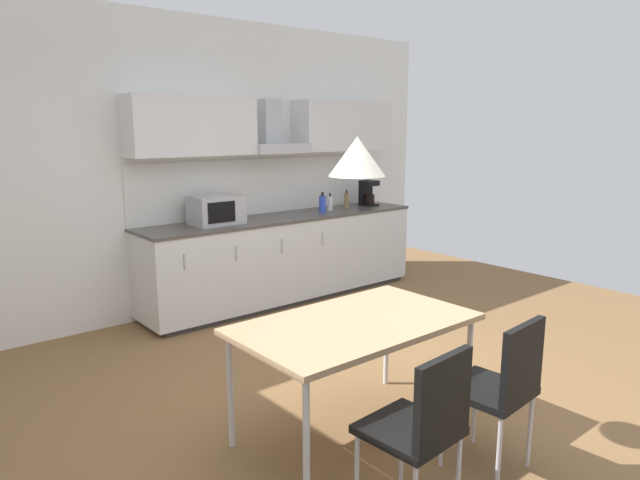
{
  "coord_description": "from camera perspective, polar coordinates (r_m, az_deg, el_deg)",
  "views": [
    {
      "loc": [
        -2.46,
        -2.52,
        1.84
      ],
      "look_at": [
        0.24,
        0.74,
        1.0
      ],
      "focal_mm": 32.0,
      "sensor_mm": 36.0,
      "label": 1
    }
  ],
  "objects": [
    {
      "name": "kitchen_counter",
      "position": [
        6.15,
        -3.56,
        -1.75
      ],
      "size": [
        3.2,
        0.67,
        0.91
      ],
      "color": "#333333",
      "rests_on": "ground_plane"
    },
    {
      "name": "ground_plane",
      "position": [
        3.98,
        4.27,
        -16.51
      ],
      "size": [
        8.29,
        7.94,
        0.02
      ],
      "primitive_type": "cube",
      "color": "brown"
    },
    {
      "name": "bottle_blue",
      "position": [
        6.31,
        0.25,
        3.65
      ],
      "size": [
        0.08,
        0.08,
        0.22
      ],
      "color": "blue",
      "rests_on": "kitchen_counter"
    },
    {
      "name": "pendant_lamp",
      "position": [
        3.21,
        3.74,
        8.33
      ],
      "size": [
        0.32,
        0.32,
        0.22
      ],
      "primitive_type": "cone",
      "color": "silver"
    },
    {
      "name": "microwave",
      "position": [
        5.61,
        -10.33,
        2.99
      ],
      "size": [
        0.48,
        0.35,
        0.28
      ],
      "color": "#ADADB2",
      "rests_on": "kitchen_counter"
    },
    {
      "name": "dining_table",
      "position": [
        3.41,
        3.52,
        -8.8
      ],
      "size": [
        1.42,
        0.83,
        0.72
      ],
      "color": "tan",
      "rests_on": "ground_plane"
    },
    {
      "name": "coffee_maker",
      "position": [
        6.87,
        4.77,
        4.71
      ],
      "size": [
        0.18,
        0.19,
        0.3
      ],
      "color": "black",
      "rests_on": "kitchen_counter"
    },
    {
      "name": "chair_near_right",
      "position": [
        3.23,
        17.84,
        -13.25
      ],
      "size": [
        0.43,
        0.43,
        0.87
      ],
      "color": "black",
      "rests_on": "ground_plane"
    },
    {
      "name": "bottle_brown",
      "position": [
        6.63,
        2.67,
        3.98
      ],
      "size": [
        0.06,
        0.06,
        0.21
      ],
      "color": "brown",
      "rests_on": "kitchen_counter"
    },
    {
      "name": "wall_back",
      "position": [
        5.78,
        -14.51,
        7.02
      ],
      "size": [
        6.63,
        0.1,
        2.9
      ],
      "primitive_type": "cube",
      "color": "white",
      "rests_on": "ground_plane"
    },
    {
      "name": "chair_near_left",
      "position": [
        2.76,
        10.33,
        -17.28
      ],
      "size": [
        0.43,
        0.43,
        0.87
      ],
      "color": "black",
      "rests_on": "ground_plane"
    },
    {
      "name": "upper_wall_cabinets",
      "position": [
        6.12,
        -4.57,
        11.2
      ],
      "size": [
        3.18,
        0.4,
        0.56
      ],
      "color": "silver"
    },
    {
      "name": "bottle_white",
      "position": [
        6.45,
        1.01,
        3.72
      ],
      "size": [
        0.06,
        0.06,
        0.19
      ],
      "color": "white",
      "rests_on": "kitchen_counter"
    },
    {
      "name": "backsplash_tile",
      "position": [
        6.28,
        -5.31,
        5.42
      ],
      "size": [
        3.18,
        0.02,
        0.59
      ],
      "primitive_type": "cube",
      "color": "silver",
      "rests_on": "kitchen_counter"
    }
  ]
}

